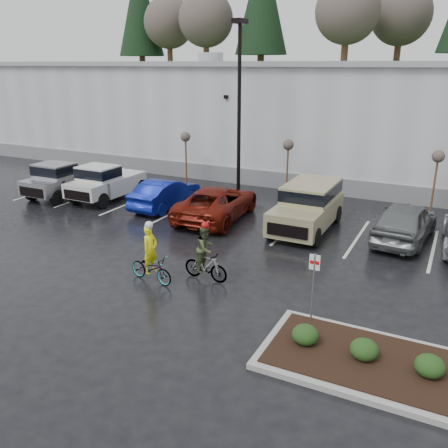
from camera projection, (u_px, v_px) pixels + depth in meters
The scene contains 21 objects.
ground at pixel (192, 300), 14.97m from camera, with size 120.00×120.00×0.00m, color black.
warehouse at pixel (353, 116), 32.40m from camera, with size 60.50×15.50×7.20m.
wooded_ridge at pixel (398, 102), 52.06m from camera, with size 80.00×25.00×6.00m, color #27401A.
lamppost at pixel (239, 91), 24.99m from camera, with size 0.50×1.00×9.22m.
sapling_west at pixel (186, 140), 28.49m from camera, with size 0.60×0.60×3.20m.
sapling_mid at pixel (288, 148), 25.73m from camera, with size 0.60×0.60×3.20m.
sapling_east at pixel (438, 160), 22.54m from camera, with size 0.60×0.60×3.20m.
curb_island at pixel (428, 378), 11.12m from camera, with size 8.00×3.00×0.15m, color gray.
mulch_bed at pixel (428, 375), 11.09m from camera, with size 7.60×2.60×0.04m, color black.
shrub_a at pixel (305, 335), 12.29m from camera, with size 0.70×0.70×0.52m, color #193412.
shrub_b at pixel (364, 350), 11.65m from camera, with size 0.70×0.70×0.52m, color #193412.
shrub_c at pixel (430, 366), 11.02m from camera, with size 0.70×0.70×0.52m, color #193412.
fire_lane_sign at pixel (313, 280), 13.07m from camera, with size 0.30×0.05×2.20m.
pickup_silver at pixel (68, 178), 26.64m from camera, with size 2.10×5.20×1.96m, color #9C9DA3, non-canonical shape.
pickup_white at pixel (110, 180), 26.04m from camera, with size 2.10×5.20×1.96m, color silver, non-canonical shape.
car_blue at pixel (166, 193), 24.36m from camera, with size 1.58×4.52×1.49m, color navy.
car_red at pixel (217, 202), 22.59m from camera, with size 2.62×5.68×1.58m, color #661309.
suv_tan at pixel (307, 208), 20.92m from camera, with size 2.20×5.10×2.06m, color #999167, non-canonical shape.
car_grey at pixel (405, 221), 19.74m from camera, with size 1.98×4.93×1.68m, color slate.
cyclist_hivis at pixel (151, 263), 16.05m from camera, with size 1.86×0.88×2.16m.
cyclist_olive at pixel (206, 259), 16.13m from camera, with size 1.65×0.80×2.11m.
Camera 1 is at (6.93, -11.52, 7.10)m, focal length 38.00 mm.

